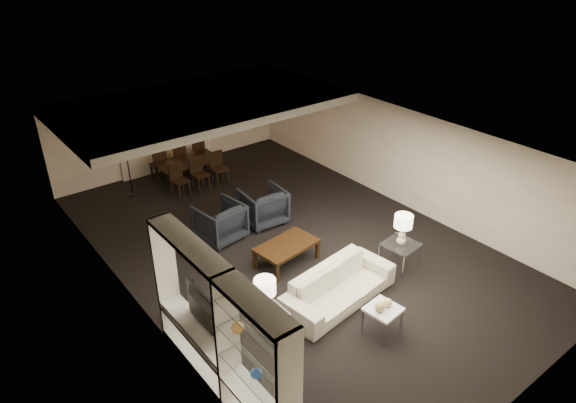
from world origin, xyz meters
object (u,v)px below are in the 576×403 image
(chair_nl, at_px, (180,180))
(side_table_left, at_px, (266,326))
(marble_table, at_px, (382,321))
(dining_table, at_px, (189,171))
(vase_blue, at_px, (256,372))
(armchair_left, at_px, (220,222))
(floor_lamp, at_px, (128,163))
(pendant_light, at_px, (214,120))
(vase_amber, at_px, (237,326))
(table_lamp_left, at_px, (265,296))
(chair_nm, at_px, (200,174))
(table_lamp_right, at_px, (402,230))
(chair_nr, at_px, (219,168))
(armchair_right, at_px, (263,206))
(chair_fl, at_px, (158,164))
(sofa, at_px, (339,286))
(chair_fr, at_px, (196,154))
(coffee_table, at_px, (287,254))
(television, at_px, (200,314))
(floor_speaker, at_px, (192,303))
(side_table_right, at_px, (399,257))
(chair_fm, at_px, (178,159))

(chair_nl, bearing_deg, side_table_left, -110.50)
(marble_table, distance_m, dining_table, 7.54)
(vase_blue, height_order, chair_nl, vase_blue)
(armchair_left, bearing_deg, floor_lamp, -85.46)
(pendant_light, height_order, vase_amber, pendant_light)
(marble_table, xyz_separation_m, vase_blue, (-2.85, -0.30, 0.87))
(table_lamp_left, xyz_separation_m, chair_nm, (2.00, 5.78, -0.50))
(table_lamp_right, bearing_deg, chair_nr, 97.88)
(pendant_light, distance_m, armchair_right, 2.78)
(side_table_left, xyz_separation_m, chair_fl, (1.40, 7.08, 0.14))
(side_table_left, height_order, dining_table, side_table_left)
(sofa, relative_size, chair_fr, 2.67)
(floor_lamp, bearing_deg, chair_nm, -27.27)
(chair_nm, distance_m, chair_fr, 1.43)
(coffee_table, xyz_separation_m, chair_nr, (0.90, 4.18, 0.21))
(armchair_right, bearing_deg, sofa, 84.71)
(armchair_right, relative_size, chair_nl, 1.09)
(table_lamp_left, bearing_deg, pendant_light, 66.48)
(sofa, height_order, table_lamp_right, table_lamp_right)
(television, bearing_deg, pendant_light, -33.11)
(chair_nl, xyz_separation_m, floor_lamp, (-1.02, 0.83, 0.48))
(chair_nr, bearing_deg, dining_table, 136.27)
(armchair_right, relative_size, table_lamp_right, 1.44)
(sofa, height_order, chair_nm, chair_nm)
(side_table_left, xyz_separation_m, floor_speaker, (-0.81, 1.08, 0.22))
(table_lamp_right, xyz_separation_m, dining_table, (-1.40, 6.43, -0.65))
(pendant_light, bearing_deg, sofa, -97.64)
(side_table_right, relative_size, floor_lamp, 0.35)
(sofa, xyz_separation_m, dining_table, (0.30, 6.43, -0.05))
(chair_fl, bearing_deg, side_table_right, 109.45)
(chair_nm, bearing_deg, side_table_left, -112.12)
(armchair_right, relative_size, chair_fm, 1.09)
(pendant_light, distance_m, table_lamp_left, 6.23)
(armchair_right, distance_m, chair_fr, 3.79)
(television, bearing_deg, vase_amber, 178.51)
(chair_nl, relative_size, chair_nm, 1.00)
(vase_amber, bearing_deg, chair_fr, 65.09)
(table_lamp_right, relative_size, television, 0.61)
(armchair_right, height_order, table_lamp_right, table_lamp_right)
(armchair_right, bearing_deg, chair_nm, -78.08)
(armchair_left, bearing_deg, side_table_right, 117.22)
(pendant_light, relative_size, table_lamp_left, 0.77)
(chair_nr, xyz_separation_m, chair_fm, (-0.60, 1.30, 0.00))
(vase_amber, height_order, chair_nm, vase_amber)
(table_lamp_left, height_order, dining_table, table_lamp_left)
(vase_blue, xyz_separation_m, chair_nm, (3.15, 7.18, -0.70))
(floor_lamp, bearing_deg, chair_nl, -39.34)
(chair_nm, height_order, chair_fl, same)
(coffee_table, height_order, vase_amber, vase_amber)
(armchair_right, relative_size, dining_table, 0.57)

